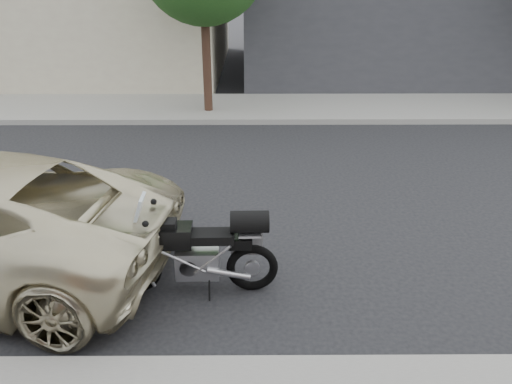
% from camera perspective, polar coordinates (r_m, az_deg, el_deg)
% --- Properties ---
extents(ground, '(120.00, 120.00, 0.00)m').
position_cam_1_polar(ground, '(9.06, 4.21, -1.45)').
color(ground, black).
rests_on(ground, ground).
extents(far_sidewalk, '(44.00, 3.00, 0.15)m').
position_cam_1_polar(far_sidewalk, '(15.14, 2.40, 9.58)').
color(far_sidewalk, gray).
rests_on(far_sidewalk, ground).
extents(motorcycle, '(2.20, 0.74, 1.39)m').
position_cam_1_polar(motorcycle, '(6.51, -5.89, -6.61)').
color(motorcycle, black).
rests_on(motorcycle, ground).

